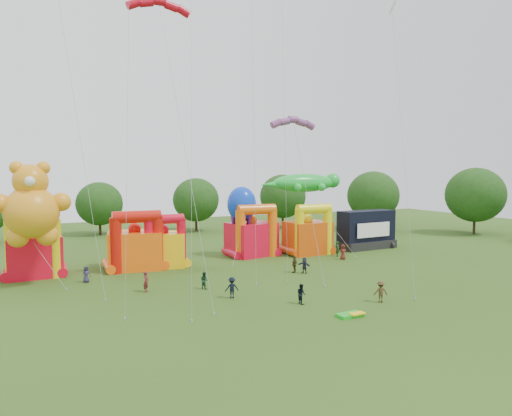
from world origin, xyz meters
name	(u,v)px	position (x,y,z in m)	size (l,w,h in m)	color
ground	(332,344)	(0.00, 0.00, 0.00)	(160.00, 160.00, 0.00)	#2B4714
tree_ring	(311,244)	(-1.18, 0.62, 6.26)	(123.93, 126.03, 12.07)	#352314
bouncy_castle_0	(34,253)	(-17.43, 27.79, 2.48)	(5.41, 4.46, 6.52)	red
bouncy_castle_1	(135,247)	(-7.42, 27.42, 2.48)	(6.31, 5.37, 6.56)	#FF5D0D
bouncy_castle_2	(163,247)	(-4.37, 27.23, 2.32)	(5.20, 4.46, 6.06)	yellow
bouncy_castle_3	(252,236)	(7.57, 29.54, 2.52)	(6.45, 5.61, 6.68)	red
bouncy_castle_4	(309,235)	(14.79, 27.74, 2.51)	(5.56, 4.54, 6.62)	#D6470B
stage_trailer	(366,230)	(24.44, 28.20, 2.58)	(8.64, 3.86, 5.35)	black
teddy_bear_kite	(34,216)	(-17.14, 22.87, 6.62)	(6.79, 4.82, 11.76)	orange
gecko_kite	(321,209)	(17.04, 28.46, 5.80)	(12.44, 11.64, 10.59)	green
octopus_kite	(239,227)	(5.33, 28.40, 3.91)	(5.41, 7.64, 8.95)	#0D3ACF
parafoil_kites	(138,139)	(-8.81, 16.40, 13.46)	(25.68, 14.36, 29.71)	red
diamond_kites	(253,104)	(0.94, 14.24, 16.69)	(25.59, 16.52, 40.03)	red
folded_kite_bundle	(351,315)	(4.32, 3.98, 0.14)	(2.07, 1.21, 0.31)	green
spectator_0	(86,274)	(-12.83, 23.10, 0.81)	(0.79, 0.52, 1.63)	#2C2945
spectator_1	(146,282)	(-8.21, 17.20, 0.93)	(0.68, 0.44, 1.86)	maroon
spectator_2	(204,280)	(-3.14, 16.15, 0.78)	(0.76, 0.59, 1.57)	#153625
spectator_3	(232,288)	(-1.95, 12.21, 0.90)	(1.16, 0.67, 1.80)	black
spectator_4	(294,264)	(7.67, 18.65, 0.91)	(1.07, 0.45, 1.83)	#3B3317
spectator_5	(304,265)	(8.48, 17.98, 0.84)	(1.56, 0.50, 1.68)	#23253B
spectator_6	(343,252)	(16.63, 22.62, 0.92)	(0.90, 0.59, 1.84)	#592119
spectator_7	(338,249)	(17.20, 24.60, 0.97)	(0.71, 0.46, 1.94)	#15361A
spectator_8	(301,294)	(2.60, 8.37, 0.82)	(0.79, 0.62, 1.63)	black
spectator_9	(381,292)	(8.74, 6.05, 0.89)	(1.14, 0.66, 1.77)	#41311A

